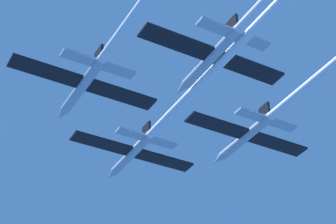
# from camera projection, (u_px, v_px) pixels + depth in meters

# --- Properties ---
(jet_lead) EXTENTS (18.07, 53.22, 2.99)m
(jet_lead) POSITION_uv_depth(u_px,v_px,m) (183.00, 101.00, 78.60)
(jet_lead) COLOR #B2BAC6
(jet_left_wing) EXTENTS (18.07, 55.53, 2.99)m
(jet_left_wing) POSITION_uv_depth(u_px,v_px,m) (142.00, 4.00, 64.18)
(jet_left_wing) COLOR #B2BAC6
(jet_right_wing) EXTENTS (18.07, 53.88, 2.99)m
(jet_right_wing) POSITION_uv_depth(u_px,v_px,m) (318.00, 77.00, 73.99)
(jet_right_wing) COLOR #B2BAC6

